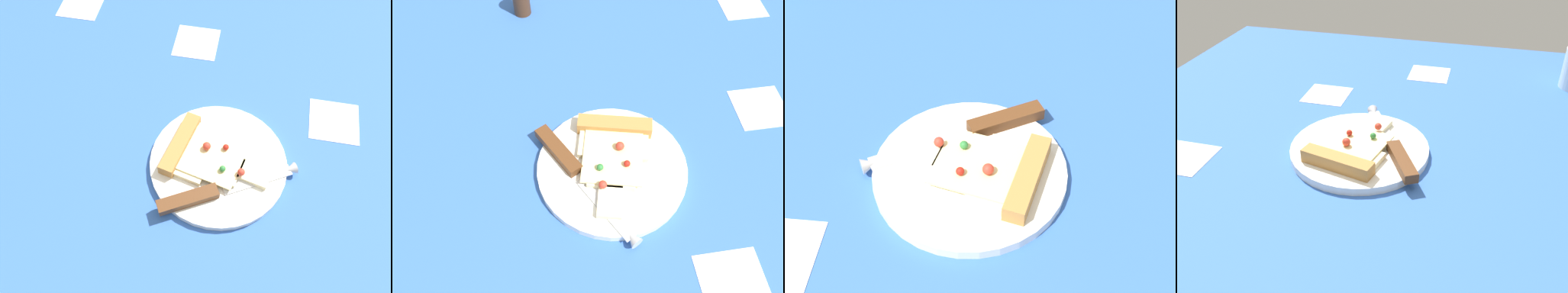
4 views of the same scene
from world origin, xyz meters
TOP-DOWN VIEW (x-y plane):
  - ground_plane at (-0.01, 0.02)cm, footprint 117.66×117.66cm
  - plate at (-0.11, 6.03)cm, footprint 23.33×23.33cm
  - pizza_slice at (-2.61, 6.63)cm, footprint 18.73×13.16cm
  - knife at (0.28, 0.26)cm, footprint 22.07×13.36cm

SIDE VIEW (x-z plane):
  - ground_plane at x=-0.01cm, z-range -3.00..0.00cm
  - plate at x=-0.11cm, z-range 0.00..1.36cm
  - knife at x=0.28cm, z-range 0.74..3.19cm
  - pizza_slice at x=-2.61cm, z-range 0.82..3.49cm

